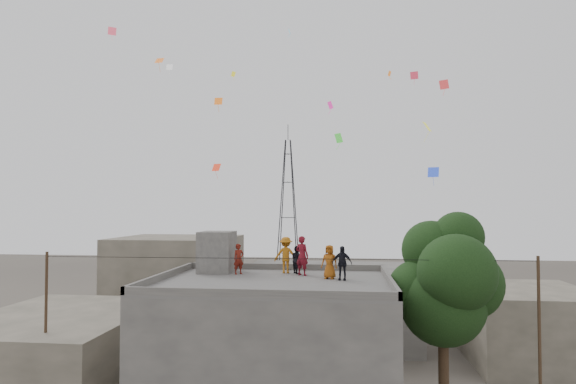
% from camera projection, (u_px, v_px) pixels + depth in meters
% --- Properties ---
extents(main_building, '(10.00, 8.00, 6.10)m').
position_uv_depth(main_building, '(273.00, 352.00, 20.64)').
color(main_building, '#4E4C49').
rests_on(main_building, ground).
extents(parapet, '(10.00, 8.00, 0.30)m').
position_uv_depth(parapet, '(273.00, 278.00, 20.75)').
color(parapet, '#4E4C49').
rests_on(parapet, main_building).
extents(stair_head_box, '(1.60, 1.80, 2.00)m').
position_uv_depth(stair_head_box, '(217.00, 252.00, 23.73)').
color(stair_head_box, '#4E4C49').
rests_on(stair_head_box, main_building).
extents(neighbor_west, '(8.00, 10.00, 4.00)m').
position_uv_depth(neighbor_west, '(60.00, 354.00, 23.86)').
color(neighbor_west, '#555043').
rests_on(neighbor_west, ground).
extents(neighbor_north, '(12.00, 9.00, 5.00)m').
position_uv_depth(neighbor_north, '(330.00, 303.00, 34.29)').
color(neighbor_north, '#4E4C49').
rests_on(neighbor_north, ground).
extents(neighbor_northwest, '(9.00, 8.00, 7.00)m').
position_uv_depth(neighbor_northwest, '(177.00, 282.00, 37.69)').
color(neighbor_northwest, '#555043').
rests_on(neighbor_northwest, ground).
extents(neighbor_east, '(7.00, 8.00, 4.40)m').
position_uv_depth(neighbor_east, '(527.00, 325.00, 28.93)').
color(neighbor_east, '#555043').
rests_on(neighbor_east, ground).
extents(tree, '(4.90, 4.60, 9.10)m').
position_uv_depth(tree, '(446.00, 282.00, 20.49)').
color(tree, black).
rests_on(tree, ground).
extents(utility_line, '(20.12, 0.62, 7.40)m').
position_uv_depth(utility_line, '(281.00, 343.00, 19.37)').
color(utility_line, black).
rests_on(utility_line, ground).
extents(transmission_tower, '(2.97, 2.97, 20.01)m').
position_uv_depth(transmission_tower, '(288.00, 210.00, 61.02)').
color(transmission_tower, black).
rests_on(transmission_tower, ground).
extents(person_red_adult, '(0.80, 0.72, 1.84)m').
position_uv_depth(person_red_adult, '(302.00, 256.00, 22.56)').
color(person_red_adult, maroon).
rests_on(person_red_adult, main_building).
extents(person_orange_child, '(0.83, 0.65, 1.51)m').
position_uv_depth(person_orange_child, '(329.00, 262.00, 21.46)').
color(person_orange_child, '#984B11').
rests_on(person_orange_child, main_building).
extents(person_dark_child, '(0.76, 0.81, 1.32)m').
position_uv_depth(person_dark_child, '(297.00, 260.00, 23.26)').
color(person_dark_child, black).
rests_on(person_dark_child, main_building).
extents(person_dark_adult, '(0.91, 0.47, 1.49)m').
position_uv_depth(person_dark_adult, '(342.00, 263.00, 21.05)').
color(person_dark_adult, black).
rests_on(person_dark_adult, main_building).
extents(person_orange_adult, '(1.17, 0.73, 1.75)m').
position_uv_depth(person_orange_adult, '(286.00, 255.00, 23.40)').
color(person_orange_adult, '#A76013').
rests_on(person_orange_adult, main_building).
extents(person_red_child, '(0.63, 0.60, 1.45)m').
position_uv_depth(person_red_child, '(239.00, 259.00, 22.97)').
color(person_red_child, '#63180F').
rests_on(person_red_child, main_building).
extents(kites, '(19.18, 11.60, 11.77)m').
position_uv_depth(kites, '(305.00, 100.00, 28.00)').
color(kites, orange).
rests_on(kites, ground).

